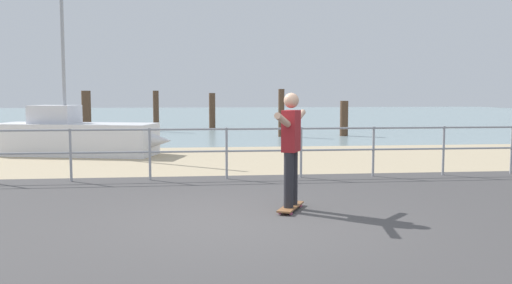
# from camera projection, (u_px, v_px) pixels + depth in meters

# --- Properties ---
(ground_plane) EXTENTS (24.00, 10.00, 0.04)m
(ground_plane) POSITION_uv_depth(u_px,v_px,m) (254.00, 242.00, 6.23)
(ground_plane) COLOR #474444
(ground_plane) RESTS_ON ground
(beach_strip) EXTENTS (24.00, 6.00, 0.04)m
(beach_strip) POSITION_uv_depth(u_px,v_px,m) (222.00, 159.00, 14.15)
(beach_strip) COLOR tan
(beach_strip) RESTS_ON ground
(sea_surface) EXTENTS (72.00, 50.00, 0.04)m
(sea_surface) POSITION_uv_depth(u_px,v_px,m) (205.00, 116.00, 41.87)
(sea_surface) COLOR #849EA3
(sea_surface) RESTS_ON ground
(railing_fence) EXTENTS (13.66, 0.05, 1.05)m
(railing_fence) POSITION_uv_depth(u_px,v_px,m) (188.00, 146.00, 10.63)
(railing_fence) COLOR #9EA0A5
(railing_fence) RESTS_ON ground
(sailboat) EXTENTS (5.06, 2.44, 5.26)m
(sailboat) POSITION_uv_depth(u_px,v_px,m) (81.00, 137.00, 14.92)
(sailboat) COLOR silver
(sailboat) RESTS_ON ground
(skateboard) EXTENTS (0.52, 0.81, 0.08)m
(skateboard) POSITION_uv_depth(u_px,v_px,m) (291.00, 207.00, 7.87)
(skateboard) COLOR brown
(skateboard) RESTS_ON ground
(skateboarder) EXTENTS (0.69, 1.35, 1.65)m
(skateboarder) POSITION_uv_depth(u_px,v_px,m) (291.00, 142.00, 7.78)
(skateboarder) COLOR #26262B
(skateboarder) RESTS_ON skateboard
(groyne_post_0) EXTENTS (0.36, 0.36, 1.84)m
(groyne_post_0) POSITION_uv_depth(u_px,v_px,m) (86.00, 114.00, 21.56)
(groyne_post_0) COLOR #513826
(groyne_post_0) RESTS_ON ground
(groyne_post_1) EXTENTS (0.26, 0.26, 1.86)m
(groyne_post_1) POSITION_uv_depth(u_px,v_px,m) (156.00, 111.00, 24.16)
(groyne_post_1) COLOR #513826
(groyne_post_1) RESTS_ON ground
(groyne_post_2) EXTENTS (0.31, 0.31, 1.76)m
(groyne_post_2) POSITION_uv_depth(u_px,v_px,m) (212.00, 111.00, 26.54)
(groyne_post_2) COLOR #513826
(groyne_post_2) RESTS_ON ground
(groyne_post_3) EXTENTS (0.24, 0.24, 1.91)m
(groyne_post_3) POSITION_uv_depth(u_px,v_px,m) (281.00, 113.00, 21.28)
(groyne_post_3) COLOR #513826
(groyne_post_3) RESTS_ON ground
(groyne_post_4) EXTENTS (0.33, 0.33, 1.43)m
(groyne_post_4) POSITION_uv_depth(u_px,v_px,m) (344.00, 119.00, 21.68)
(groyne_post_4) COLOR #513826
(groyne_post_4) RESTS_ON ground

